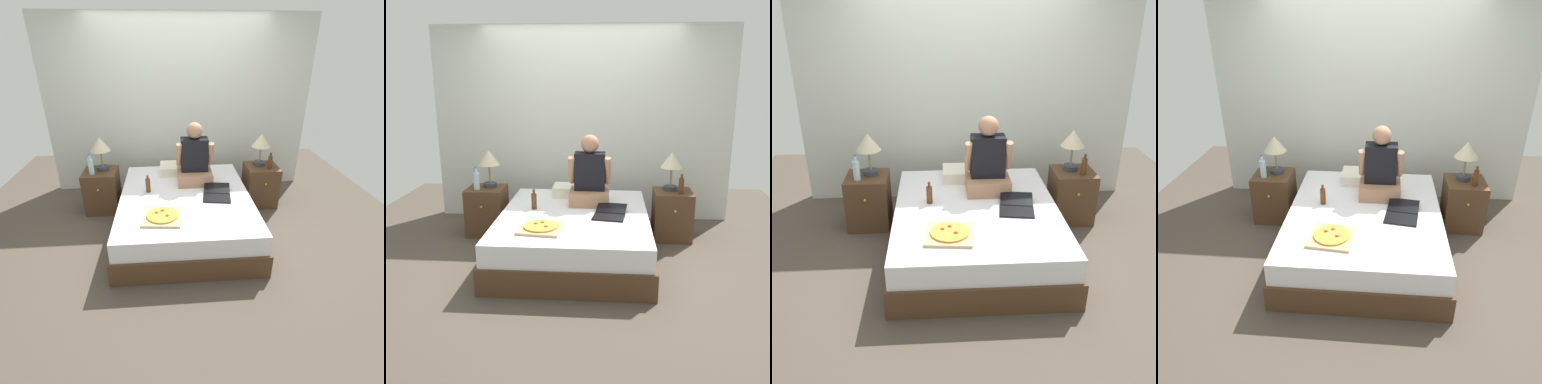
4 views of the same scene
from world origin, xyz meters
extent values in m
plane|color=#4C4238|center=(0.00, 0.00, 0.00)|extent=(5.87, 5.87, 0.00)
cube|color=silver|center=(0.00, 1.34, 1.25)|extent=(3.87, 0.12, 2.50)
cube|color=#4C331E|center=(0.00, 0.00, 0.13)|extent=(1.60, 1.97, 0.26)
cube|color=white|center=(0.00, 0.00, 0.37)|extent=(1.55, 1.91, 0.22)
cube|color=#4C331E|center=(-1.12, 0.59, 0.29)|extent=(0.44, 0.44, 0.58)
sphere|color=gold|center=(-1.12, 0.36, 0.40)|extent=(0.03, 0.03, 0.03)
cylinder|color=#333842|center=(-1.08, 0.64, 0.60)|extent=(0.16, 0.16, 0.05)
cylinder|color=olive|center=(-1.08, 0.64, 0.74)|extent=(0.02, 0.02, 0.22)
cone|color=beige|center=(-1.08, 0.64, 0.94)|extent=(0.26, 0.26, 0.18)
cylinder|color=silver|center=(-1.20, 0.50, 0.68)|extent=(0.07, 0.07, 0.20)
cylinder|color=silver|center=(-1.20, 0.50, 0.81)|extent=(0.03, 0.03, 0.06)
cylinder|color=blue|center=(-1.20, 0.50, 0.84)|extent=(0.04, 0.03, 0.02)
cube|color=#4C331E|center=(1.12, 0.59, 0.29)|extent=(0.44, 0.44, 0.58)
sphere|color=gold|center=(1.12, 0.36, 0.40)|extent=(0.03, 0.03, 0.03)
cylinder|color=#333842|center=(1.09, 0.64, 0.60)|extent=(0.16, 0.16, 0.05)
cylinder|color=olive|center=(1.09, 0.64, 0.74)|extent=(0.02, 0.02, 0.22)
cone|color=beige|center=(1.09, 0.64, 0.94)|extent=(0.26, 0.26, 0.18)
cylinder|color=#512D14|center=(1.19, 0.49, 0.67)|extent=(0.06, 0.06, 0.18)
cylinder|color=#512D14|center=(1.19, 0.49, 0.78)|extent=(0.03, 0.03, 0.05)
cube|color=silver|center=(-0.05, 0.70, 0.53)|extent=(0.52, 0.34, 0.12)
cube|color=#A37556|center=(0.15, 0.37, 0.55)|extent=(0.44, 0.40, 0.16)
cube|color=black|center=(0.15, 0.40, 0.84)|extent=(0.34, 0.20, 0.42)
sphere|color=#A37556|center=(0.15, 0.40, 1.15)|extent=(0.20, 0.20, 0.20)
cylinder|color=#A37556|center=(-0.05, 0.35, 0.86)|extent=(0.07, 0.18, 0.32)
cylinder|color=#A37556|center=(0.35, 0.35, 0.86)|extent=(0.07, 0.18, 0.32)
cube|color=black|center=(0.37, -0.14, 0.48)|extent=(0.35, 0.26, 0.02)
cube|color=black|center=(0.39, 0.07, 0.52)|extent=(0.34, 0.24, 0.06)
cube|color=tan|center=(-0.27, -0.51, 0.49)|extent=(0.44, 0.44, 0.03)
cylinder|color=gold|center=(-0.27, -0.51, 0.51)|extent=(0.33, 0.33, 0.02)
cylinder|color=maroon|center=(-0.33, -0.47, 0.52)|extent=(0.04, 0.04, 0.00)
cylinder|color=maroon|center=(-0.22, -0.54, 0.52)|extent=(0.04, 0.04, 0.00)
cylinder|color=maroon|center=(-0.27, -0.43, 0.52)|extent=(0.04, 0.04, 0.00)
cylinder|color=#4C2811|center=(-0.45, 0.12, 0.56)|extent=(0.06, 0.06, 0.17)
cylinder|color=#4C2811|center=(-0.45, 0.12, 0.67)|extent=(0.03, 0.03, 0.05)
camera|label=1|loc=(-0.18, -3.22, 2.13)|focal=28.00mm
camera|label=2|loc=(0.36, -4.29, 1.89)|focal=40.00mm
camera|label=3|loc=(-0.35, -3.63, 2.33)|focal=40.00mm
camera|label=4|loc=(0.14, -3.31, 2.40)|focal=35.00mm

